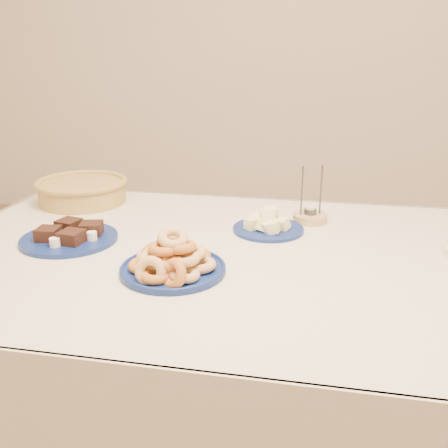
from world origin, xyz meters
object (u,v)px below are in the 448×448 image
Objects in this scene: dining_table at (227,286)px; candle_holder at (310,216)px; donut_platter at (172,261)px; melon_plate at (267,225)px; wicker_basket at (82,190)px; brownie_plate at (69,236)px.

candle_holder reaches higher than dining_table.
candle_holder reaches higher than donut_platter.
candle_holder is at bearing 55.03° from dining_table.
melon_plate is at bearing -136.51° from candle_holder.
melon_plate is 0.73m from wicker_basket.
donut_platter reaches higher than melon_plate.
wicker_basket is at bearing 148.80° from dining_table.
dining_table is at bearing -124.97° from candle_holder.
brownie_plate is at bearing -160.77° from melon_plate.
brownie_plate is at bearing -69.49° from wicker_basket.
candle_holder is (0.69, 0.32, 0.00)m from brownie_plate.
brownie_plate is 1.53× the size of candle_holder.
melon_plate is 0.60m from brownie_plate.
melon_plate is 0.66× the size of wicker_basket.
dining_table is 6.00× the size of brownie_plate.
brownie_plate is 0.68× the size of wicker_basket.
candle_holder is (0.83, -0.06, -0.03)m from wicker_basket.
wicker_basket is at bearing 133.19° from donut_platter.
candle_holder is at bearing 43.49° from melon_plate.
brownie_plate is at bearing 156.33° from donut_platter.
donut_platter is 0.58m from candle_holder.
wicker_basket is 0.83m from candle_holder.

